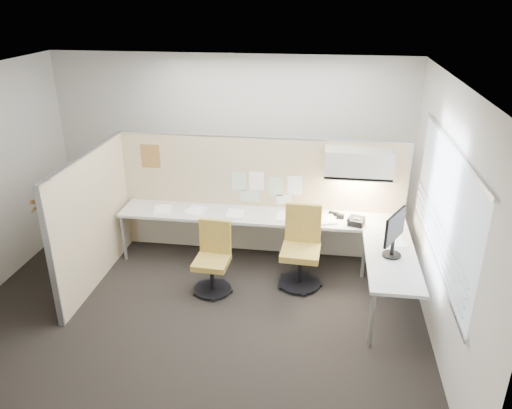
% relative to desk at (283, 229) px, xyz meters
% --- Properties ---
extents(floor, '(5.50, 4.50, 0.01)m').
position_rel_desk_xyz_m(floor, '(-0.93, -1.13, -0.61)').
color(floor, black).
rests_on(floor, ground).
extents(ceiling, '(5.50, 4.50, 0.01)m').
position_rel_desk_xyz_m(ceiling, '(-0.93, -1.13, 2.20)').
color(ceiling, white).
rests_on(ceiling, wall_back).
extents(wall_back, '(5.50, 0.02, 2.80)m').
position_rel_desk_xyz_m(wall_back, '(-0.93, 1.12, 0.80)').
color(wall_back, beige).
rests_on(wall_back, ground).
extents(wall_front, '(5.50, 0.02, 2.80)m').
position_rel_desk_xyz_m(wall_front, '(-0.93, -3.38, 0.80)').
color(wall_front, beige).
rests_on(wall_front, ground).
extents(wall_right, '(0.02, 4.50, 2.80)m').
position_rel_desk_xyz_m(wall_right, '(1.82, -1.13, 0.80)').
color(wall_right, beige).
rests_on(wall_right, ground).
extents(window_pane, '(0.01, 2.80, 1.30)m').
position_rel_desk_xyz_m(window_pane, '(1.79, -1.13, 0.95)').
color(window_pane, '#919EA8').
rests_on(window_pane, wall_right).
extents(partition_back, '(4.10, 0.06, 1.75)m').
position_rel_desk_xyz_m(partition_back, '(-0.38, 0.47, 0.27)').
color(partition_back, '#CCB58D').
rests_on(partition_back, floor).
extents(partition_left, '(0.06, 2.20, 1.75)m').
position_rel_desk_xyz_m(partition_left, '(-2.43, -0.63, 0.27)').
color(partition_left, '#CCB58D').
rests_on(partition_left, floor).
extents(desk, '(4.00, 2.07, 0.73)m').
position_rel_desk_xyz_m(desk, '(0.00, 0.00, 0.00)').
color(desk, beige).
rests_on(desk, floor).
extents(overhead_bin, '(0.90, 0.36, 0.38)m').
position_rel_desk_xyz_m(overhead_bin, '(0.97, 0.26, 0.91)').
color(overhead_bin, beige).
rests_on(overhead_bin, partition_back).
extents(task_light_strip, '(0.60, 0.06, 0.02)m').
position_rel_desk_xyz_m(task_light_strip, '(0.97, 0.26, 0.70)').
color(task_light_strip, '#FFEABF').
rests_on(task_light_strip, overhead_bin).
extents(pinned_papers, '(1.01, 0.00, 0.47)m').
position_rel_desk_xyz_m(pinned_papers, '(-0.30, 0.44, 0.43)').
color(pinned_papers, '#8CBF8C').
rests_on(pinned_papers, partition_back).
extents(poster, '(0.28, 0.00, 0.35)m').
position_rel_desk_xyz_m(poster, '(-1.98, 0.44, 0.82)').
color(poster, orange).
rests_on(poster, partition_back).
extents(chair_left, '(0.49, 0.49, 0.93)m').
position_rel_desk_xyz_m(chair_left, '(-0.83, -0.69, -0.17)').
color(chair_left, black).
rests_on(chair_left, floor).
extents(chair_right, '(0.56, 0.56, 1.06)m').
position_rel_desk_xyz_m(chair_right, '(0.28, -0.36, -0.11)').
color(chair_right, black).
rests_on(chair_right, floor).
extents(monitor, '(0.28, 0.49, 0.56)m').
position_rel_desk_xyz_m(monitor, '(1.37, -0.81, 0.45)').
color(monitor, black).
rests_on(monitor, desk).
extents(phone, '(0.26, 0.25, 0.12)m').
position_rel_desk_xyz_m(phone, '(0.98, 0.00, 0.18)').
color(phone, black).
rests_on(phone, desk).
extents(stapler, '(0.14, 0.09, 0.05)m').
position_rel_desk_xyz_m(stapler, '(0.69, 0.28, 0.15)').
color(stapler, black).
rests_on(stapler, desk).
extents(tape_dispenser, '(0.11, 0.07, 0.06)m').
position_rel_desk_xyz_m(tape_dispenser, '(0.78, 0.18, 0.16)').
color(tape_dispenser, black).
rests_on(tape_dispenser, desk).
extents(coat_hook, '(0.18, 0.44, 1.33)m').
position_rel_desk_xyz_m(coat_hook, '(-2.51, -1.56, 0.82)').
color(coat_hook, silver).
rests_on(coat_hook, partition_left).
extents(paper_stack_0, '(0.29, 0.35, 0.03)m').
position_rel_desk_xyz_m(paper_stack_0, '(-1.73, 0.09, 0.14)').
color(paper_stack_0, white).
rests_on(paper_stack_0, desk).
extents(paper_stack_1, '(0.29, 0.34, 0.02)m').
position_rel_desk_xyz_m(paper_stack_1, '(-1.27, 0.14, 0.14)').
color(paper_stack_1, white).
rests_on(paper_stack_1, desk).
extents(paper_stack_2, '(0.25, 0.32, 0.03)m').
position_rel_desk_xyz_m(paper_stack_2, '(-0.68, 0.07, 0.14)').
color(paper_stack_2, white).
rests_on(paper_stack_2, desk).
extents(paper_stack_3, '(0.26, 0.32, 0.01)m').
position_rel_desk_xyz_m(paper_stack_3, '(0.02, 0.12, 0.13)').
color(paper_stack_3, white).
rests_on(paper_stack_3, desk).
extents(paper_stack_4, '(0.30, 0.35, 0.03)m').
position_rel_desk_xyz_m(paper_stack_4, '(0.60, 0.08, 0.14)').
color(paper_stack_4, white).
rests_on(paper_stack_4, desk).
extents(paper_stack_5, '(0.31, 0.35, 0.02)m').
position_rel_desk_xyz_m(paper_stack_5, '(1.45, -0.46, 0.14)').
color(paper_stack_5, white).
rests_on(paper_stack_5, desk).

